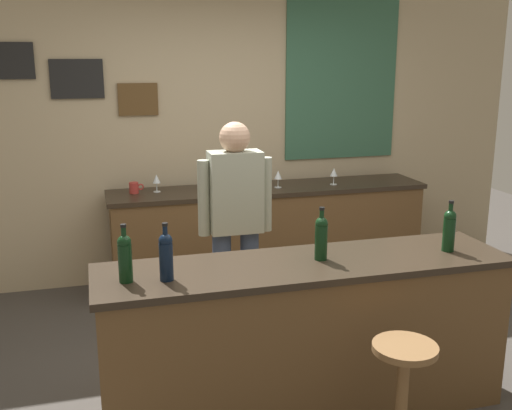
# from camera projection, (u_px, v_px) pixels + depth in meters

# --- Properties ---
(ground_plane) EXTENTS (10.00, 10.00, 0.00)m
(ground_plane) POSITION_uv_depth(u_px,v_px,m) (283.00, 374.00, 3.97)
(ground_plane) COLOR #423D38
(back_wall) EXTENTS (6.00, 0.09, 2.80)m
(back_wall) POSITION_uv_depth(u_px,v_px,m) (219.00, 126.00, 5.53)
(back_wall) COLOR tan
(back_wall) RESTS_ON ground_plane
(bar_counter) EXTENTS (2.36, 0.60, 0.92)m
(bar_counter) POSITION_uv_depth(u_px,v_px,m) (305.00, 337.00, 3.48)
(bar_counter) COLOR brown
(bar_counter) RESTS_ON ground_plane
(side_counter) EXTENTS (2.87, 0.56, 0.90)m
(side_counter) POSITION_uv_depth(u_px,v_px,m) (269.00, 235.00, 5.51)
(side_counter) COLOR brown
(side_counter) RESTS_ON ground_plane
(bartender) EXTENTS (0.52, 0.21, 1.62)m
(bartender) POSITION_uv_depth(u_px,v_px,m) (236.00, 221.00, 4.16)
(bartender) COLOR #384766
(bartender) RESTS_ON ground_plane
(bar_stool) EXTENTS (0.32, 0.32, 0.68)m
(bar_stool) POSITION_uv_depth(u_px,v_px,m) (403.00, 386.00, 2.97)
(bar_stool) COLOR brown
(bar_stool) RESTS_ON ground_plane
(wine_bottle_a) EXTENTS (0.07, 0.07, 0.31)m
(wine_bottle_a) POSITION_uv_depth(u_px,v_px,m) (125.00, 256.00, 3.05)
(wine_bottle_a) COLOR black
(wine_bottle_a) RESTS_ON bar_counter
(wine_bottle_b) EXTENTS (0.07, 0.07, 0.31)m
(wine_bottle_b) POSITION_uv_depth(u_px,v_px,m) (166.00, 255.00, 3.07)
(wine_bottle_b) COLOR black
(wine_bottle_b) RESTS_ON bar_counter
(wine_bottle_c) EXTENTS (0.07, 0.07, 0.31)m
(wine_bottle_c) POSITION_uv_depth(u_px,v_px,m) (321.00, 236.00, 3.38)
(wine_bottle_c) COLOR black
(wine_bottle_c) RESTS_ON bar_counter
(wine_bottle_d) EXTENTS (0.07, 0.07, 0.31)m
(wine_bottle_d) POSITION_uv_depth(u_px,v_px,m) (449.00, 229.00, 3.53)
(wine_bottle_d) COLOR black
(wine_bottle_d) RESTS_ON bar_counter
(wine_glass_a) EXTENTS (0.07, 0.07, 0.16)m
(wine_glass_a) POSITION_uv_depth(u_px,v_px,m) (156.00, 179.00, 5.18)
(wine_glass_a) COLOR silver
(wine_glass_a) RESTS_ON side_counter
(wine_glass_b) EXTENTS (0.07, 0.07, 0.16)m
(wine_glass_b) POSITION_uv_depth(u_px,v_px,m) (214.00, 178.00, 5.23)
(wine_glass_b) COLOR silver
(wine_glass_b) RESTS_ON side_counter
(wine_glass_c) EXTENTS (0.07, 0.07, 0.16)m
(wine_glass_c) POSITION_uv_depth(u_px,v_px,m) (278.00, 175.00, 5.35)
(wine_glass_c) COLOR silver
(wine_glass_c) RESTS_ON side_counter
(wine_glass_d) EXTENTS (0.07, 0.07, 0.16)m
(wine_glass_d) POSITION_uv_depth(u_px,v_px,m) (334.00, 173.00, 5.48)
(wine_glass_d) COLOR silver
(wine_glass_d) RESTS_ON side_counter
(coffee_mug) EXTENTS (0.13, 0.08, 0.09)m
(coffee_mug) POSITION_uv_depth(u_px,v_px,m) (134.00, 188.00, 5.14)
(coffee_mug) COLOR #B2332D
(coffee_mug) RESTS_ON side_counter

